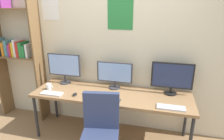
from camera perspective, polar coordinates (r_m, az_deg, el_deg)
name	(u,v)px	position (r m, az deg, el deg)	size (l,w,h in m)	color
wall_back	(118,50)	(3.10, 1.68, 5.83)	(4.73, 0.11, 2.60)	beige
desk	(111,97)	(2.91, -0.24, -7.77)	(2.33, 0.68, 0.74)	#936D47
bookshelf	(14,46)	(3.72, -26.67, 6.39)	(0.83, 0.28, 2.21)	brown
monitor_left	(64,66)	(3.27, -13.77, 1.01)	(0.56, 0.18, 0.50)	#38383D
monitor_center	(115,74)	(2.99, 0.77, -1.12)	(0.55, 0.18, 0.42)	#38383D
monitor_right	(172,77)	(2.92, 17.10, -1.99)	(0.59, 0.18, 0.47)	black
keyboard_left	(52,93)	(3.01, -17.20, -6.55)	(0.32, 0.13, 0.02)	silver
keyboard_center	(107,100)	(2.69, -1.49, -8.75)	(0.36, 0.13, 0.02)	#38383D
keyboard_right	(171,108)	(2.61, 16.85, -10.47)	(0.35, 0.13, 0.02)	silver
computer_mouse	(75,94)	(2.88, -10.82, -7.01)	(0.06, 0.10, 0.03)	black
coffee_mug	(49,87)	(3.16, -17.88, -4.69)	(0.11, 0.08, 0.09)	white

